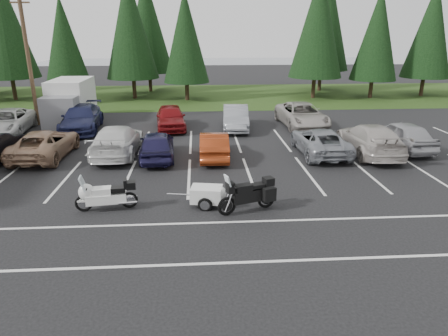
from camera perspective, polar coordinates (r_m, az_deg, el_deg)
ground at (r=16.87m, az=-6.77°, el=-2.52°), size 120.00×120.00×0.00m
grass_strip at (r=40.15m, az=-5.18°, el=10.22°), size 80.00×16.00×0.01m
lake_water at (r=71.00m, az=-1.35°, el=14.15°), size 70.00×50.00×0.02m
utility_pole at (r=29.79m, az=-26.24°, el=14.40°), size 1.60×0.26×9.00m
box_truck at (r=29.93m, az=-21.40°, el=8.74°), size 2.40×5.60×2.90m
stall_markings at (r=18.74m, az=-6.49°, el=-0.26°), size 32.00×16.00×0.01m
conifer_2 at (r=42.04m, az=-29.11°, el=17.94°), size 5.10×5.10×11.89m
conifer_3 at (r=38.80m, az=-21.90°, el=16.50°), size 3.87×3.87×9.02m
conifer_4 at (r=39.02m, az=-13.31°, el=19.18°), size 4.80×4.80×11.17m
conifer_5 at (r=37.28m, az=-5.53°, el=18.21°), size 4.14×4.14×9.63m
conifer_6 at (r=39.35m, az=13.29°, el=19.44°), size 4.93×4.93×11.48m
conifer_7 at (r=40.95m, az=21.05°, el=17.43°), size 4.27×4.27×9.94m
conifer_8 at (r=44.16m, az=27.48°, el=17.11°), size 4.53×4.53×10.56m
conifer_back_b at (r=43.45m, az=-10.97°, el=19.60°), size 4.97×4.97×11.58m
conifer_back_c at (r=44.44m, az=14.19°, el=20.30°), size 5.50×5.50×12.81m
car_near_2 at (r=22.28m, az=-24.20°, el=3.18°), size 2.49×5.12×1.40m
car_near_3 at (r=21.44m, az=-15.02°, el=3.83°), size 2.19×5.31×1.53m
car_near_4 at (r=20.34m, az=-9.57°, el=3.26°), size 1.96×4.30×1.43m
car_near_5 at (r=20.24m, az=-1.44°, el=3.31°), size 1.48×4.08×1.34m
car_near_6 at (r=21.47m, az=13.54°, el=3.73°), size 2.30×4.91×1.36m
car_near_7 at (r=22.22m, az=20.08°, el=3.90°), size 2.33×5.46×1.57m
car_near_8 at (r=23.74m, az=24.04°, el=4.31°), size 2.21×4.73×1.56m
car_far_0 at (r=28.54m, az=-28.66°, el=5.80°), size 2.93×5.54×1.48m
car_far_1 at (r=27.44m, az=-19.68°, el=6.70°), size 2.72×5.67×1.59m
car_far_2 at (r=26.56m, az=-7.62°, el=7.21°), size 2.25×4.67×1.54m
car_far_3 at (r=26.26m, az=1.68°, el=7.20°), size 1.91×4.67×1.51m
car_far_4 at (r=27.46m, az=11.05°, el=7.43°), size 2.91×5.73×1.55m
touring_motorcycle at (r=14.94m, az=-16.53°, el=-3.36°), size 2.52×1.06×1.35m
cargo_trailer at (r=14.76m, az=-2.49°, el=-4.05°), size 1.78×1.20×0.76m
adventure_motorcycle at (r=14.17m, az=3.33°, el=-3.41°), size 2.65×1.67×1.52m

